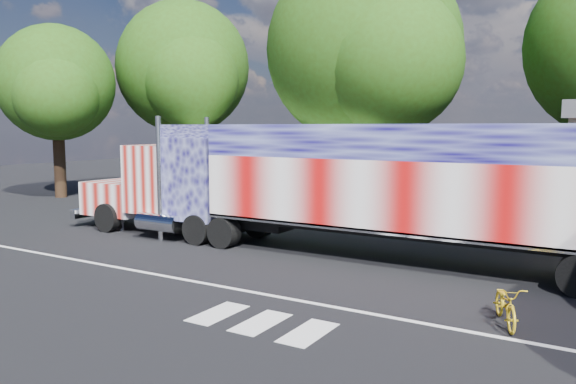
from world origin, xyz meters
The scene contains 9 objects.
ground centered at (0.00, 0.00, 0.00)m, with size 100.00×100.00×0.00m, color black.
lane_markings centered at (1.71, -3.77, 0.01)m, with size 30.00×2.67×0.01m.
semi_truck centered at (2.54, 2.14, 2.43)m, with size 22.11×3.49×4.71m.
coach_bus centered at (-6.13, 11.64, 1.93)m, with size 12.80×2.98×3.72m.
woman centered at (-7.37, 1.50, 0.91)m, with size 0.66×0.43×1.82m, color slate.
bicycle centered at (8.65, -2.14, 0.46)m, with size 0.61×1.76×0.93m, color gold.
tree_n_mid centered at (-2.15, 15.02, 8.64)m, with size 11.46×10.92×14.15m.
tree_w_a centered at (-18.98, 7.44, 6.91)m, with size 7.30×6.96×10.44m.
tree_nw_a centered at (-15.09, 14.54, 8.24)m, with size 9.33×8.88×12.74m.
Camera 1 is at (10.69, -14.75, 4.29)m, focal length 35.00 mm.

